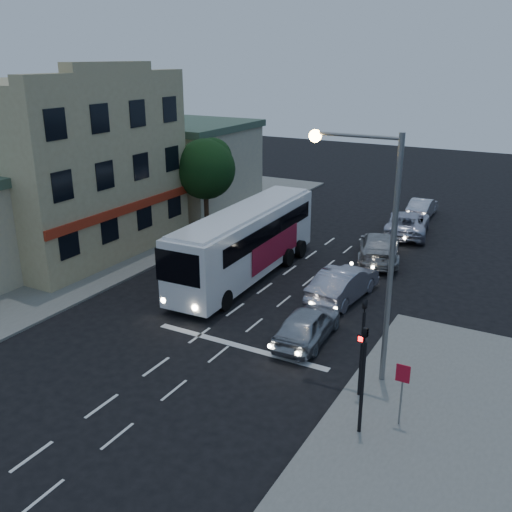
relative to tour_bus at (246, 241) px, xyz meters
The scene contains 16 objects.
ground 9.42m from the tour_bus, 79.33° to the right, with size 120.00×120.00×0.00m, color black.
sidewalk_far 11.52m from the tour_bus, behind, with size 12.00×50.00×0.12m, color slate.
road_markings 6.78m from the tour_bus, 62.46° to the right, with size 8.00×30.55×0.01m.
tour_bus is the anchor object (origin of this frame).
car_suv 8.03m from the tour_bus, 41.34° to the right, with size 1.79×4.46×1.52m, color #9CA2AE.
car_sedan_a 5.88m from the tour_bus, ahead, with size 1.74×5.00×1.65m, color #9B99AB.
car_sedan_b 8.27m from the tour_bus, 47.18° to the left, with size 2.31×5.69×1.65m, color #9F9EA2.
car_sedan_c 13.23m from the tour_bus, 64.44° to the left, with size 2.63×5.70×1.58m, color silver.
car_extra 17.80m from the tour_bus, 71.98° to the left, with size 1.51×4.32×1.42m, color silver.
traffic_signal_main 12.45m from the tour_bus, 41.61° to the right, with size 0.25×0.35×4.10m.
traffic_signal_side 14.32m from the tour_bus, 45.67° to the right, with size 0.18×0.15×4.10m.
regulatory_sign 14.40m from the tour_bus, 40.13° to the right, with size 0.45×0.12×2.20m.
streetlight 11.93m from the tour_bus, 37.09° to the right, with size 3.32×0.44×9.00m.
main_building 12.69m from the tour_bus, behind, with size 10.12×12.00×11.00m.
low_building_north 16.16m from the tour_bus, 137.10° to the left, with size 9.40×9.40×6.50m.
street_tree 9.17m from the tour_bus, 137.38° to the left, with size 4.00×4.00×6.20m.
Camera 1 is at (12.78, -16.17, 11.46)m, focal length 40.00 mm.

